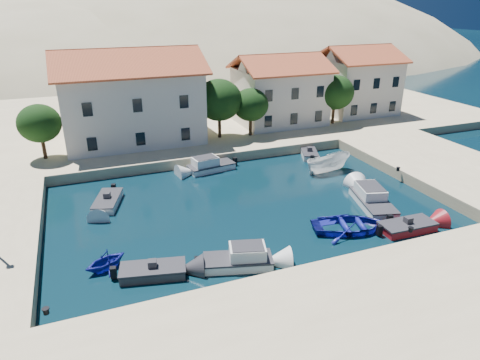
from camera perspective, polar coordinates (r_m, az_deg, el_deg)
name	(u,v)px	position (r m, az deg, el deg)	size (l,w,h in m)	color
ground	(310,277)	(26.36, 9.26, -12.63)	(400.00, 400.00, 0.00)	black
quay_south	(374,339)	(22.29, 17.47, -19.59)	(52.00, 12.00, 1.00)	tan
quay_east	(446,167)	(45.13, 25.81, 1.51)	(11.00, 20.00, 1.00)	tan
quay_north	(184,116)	(59.66, -7.52, 8.42)	(80.00, 36.00, 1.00)	tan
hills	(179,121)	(150.48, -8.19, 7.75)	(254.00, 176.00, 99.00)	tan
building_left	(131,95)	(47.47, -14.37, 10.93)	(14.70, 9.45, 9.70)	silver
building_mid	(280,88)	(53.69, 5.31, 12.07)	(10.50, 8.40, 8.30)	silver
building_right	(357,79)	(60.67, 15.38, 12.86)	(9.45, 8.40, 8.80)	silver
trees	(232,102)	(47.67, -1.03, 10.32)	(37.30, 5.30, 6.45)	#382314
bollards	(318,223)	(29.82, 10.39, -5.60)	(29.36, 9.56, 0.30)	black
motorboat_grey_sw	(153,271)	(26.50, -11.53, -11.84)	(4.15, 2.50, 1.25)	#302F34
cabin_cruiser_south	(238,260)	(26.68, -0.27, -10.57)	(4.56, 2.87, 1.60)	white
rowboat_south	(349,230)	(31.75, 14.38, -6.48)	(3.87, 5.42, 1.12)	#1B2198
motorboat_red_se	(407,227)	(32.84, 21.39, -5.81)	(4.07, 1.93, 1.25)	maroon
cabin_cruiser_east	(373,201)	(35.61, 17.31, -2.63)	(3.47, 5.69, 1.60)	white
boat_east	(327,172)	(41.84, 11.59, 1.10)	(1.82, 4.83, 1.87)	white
motorboat_white_ne	(309,154)	(45.50, 9.22, 3.46)	(2.66, 3.66, 1.25)	white
rowboat_west	(106,268)	(27.99, -17.39, -11.16)	(2.26, 2.62, 1.38)	#1B2198
motorboat_white_west	(108,201)	(35.91, -17.23, -2.73)	(2.87, 4.27, 1.25)	white
cabin_cruiser_north	(211,165)	(41.29, -3.86, 1.95)	(4.71, 2.56, 1.60)	white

